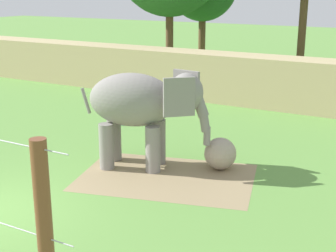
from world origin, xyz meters
TOP-DOWN VIEW (x-y plane):
  - dirt_patch at (2.62, 4.12)m, footprint 5.53×4.41m
  - embankment_wall at (0.00, 13.84)m, footprint 36.00×1.80m
  - elephant at (1.56, 4.53)m, footprint 3.73×2.20m
  - enrichment_ball at (3.66, 5.48)m, footprint 0.94×0.94m
  - water_tub at (-1.62, 8.40)m, footprint 1.10×1.10m

SIDE VIEW (x-z plane):
  - dirt_patch at x=2.62m, z-range 0.00..0.01m
  - water_tub at x=-1.62m, z-range 0.01..0.36m
  - enrichment_ball at x=3.66m, z-range 0.00..0.94m
  - embankment_wall at x=0.00m, z-range 0.00..2.21m
  - elephant at x=1.56m, z-range 0.47..3.33m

